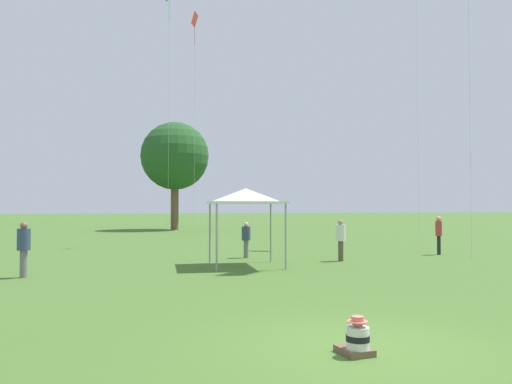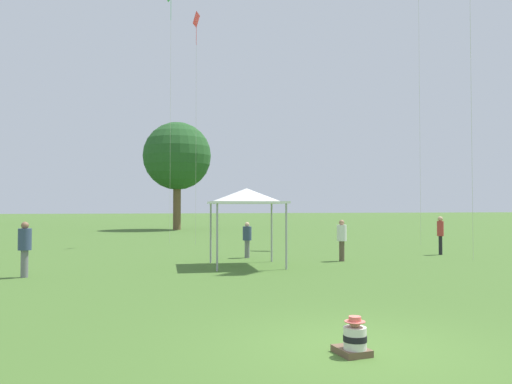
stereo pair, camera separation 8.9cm
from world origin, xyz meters
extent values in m
plane|color=#426628|center=(0.00, 0.00, 0.00)|extent=(300.00, 300.00, 0.00)
cube|color=brown|center=(-0.26, -0.26, 0.05)|extent=(0.48, 0.57, 0.10)
cylinder|color=silver|center=(-0.25, -0.35, 0.26)|extent=(0.38, 0.38, 0.32)
cylinder|color=black|center=(-0.25, -0.35, 0.26)|extent=(0.39, 0.39, 0.09)
sphere|color=#A37556|center=(-0.25, -0.35, 0.50)|extent=(0.18, 0.18, 0.18)
cylinder|color=#E0665B|center=(-0.25, -0.35, 0.50)|extent=(0.30, 0.30, 0.01)
cylinder|color=#E0665B|center=(-0.25, -0.35, 0.54)|extent=(0.18, 0.18, 0.08)
cylinder|color=brown|center=(4.67, 11.49, 0.41)|extent=(0.29, 0.29, 0.81)
cylinder|color=silver|center=(4.67, 11.49, 1.13)|extent=(0.52, 0.52, 0.64)
sphere|color=#A37556|center=(4.67, 11.49, 1.55)|extent=(0.22, 0.22, 0.22)
cylinder|color=slate|center=(-6.72, 9.54, 0.42)|extent=(0.25, 0.25, 0.84)
cylinder|color=#334260|center=(-6.72, 9.54, 1.18)|extent=(0.46, 0.46, 0.67)
sphere|color=brown|center=(-6.72, 9.54, 1.61)|extent=(0.23, 0.23, 0.23)
cylinder|color=slate|center=(1.26, 13.65, 0.37)|extent=(0.28, 0.28, 0.75)
cylinder|color=#334260|center=(1.26, 13.65, 1.04)|extent=(0.51, 0.51, 0.59)
sphere|color=#DBAD89|center=(1.26, 13.65, 1.42)|extent=(0.20, 0.20, 0.20)
cylinder|color=black|center=(10.09, 12.88, 0.43)|extent=(0.23, 0.23, 0.85)
cylinder|color=#B23833|center=(10.09, 12.88, 1.19)|extent=(0.41, 0.41, 0.67)
sphere|color=tan|center=(10.09, 12.88, 1.63)|extent=(0.23, 0.23, 0.23)
cube|color=white|center=(0.60, 10.80, 2.34)|extent=(2.84, 2.84, 0.08)
cone|color=white|center=(0.60, 10.80, 2.62)|extent=(2.70, 2.70, 0.48)
cylinder|color=#99999E|center=(-0.54, 12.08, 1.15)|extent=(0.07, 0.07, 2.30)
cylinder|color=#99999E|center=(1.88, 11.94, 1.15)|extent=(0.07, 0.07, 2.30)
cylinder|color=#99999E|center=(-0.68, 9.66, 1.15)|extent=(0.07, 0.07, 2.30)
cylinder|color=#99999E|center=(1.74, 9.52, 1.15)|extent=(0.07, 0.07, 2.30)
cylinder|color=green|center=(-1.36, 23.26, 14.25)|extent=(0.02, 0.02, 1.36)
cylinder|color=#BCB7A8|center=(-1.36, 23.26, 7.63)|extent=(0.01, 0.01, 15.26)
cylinder|color=#BCB7A8|center=(12.44, 18.24, 9.60)|extent=(0.01, 0.01, 19.20)
cube|color=red|center=(-0.02, 21.47, 13.06)|extent=(0.48, 0.76, 0.70)
cylinder|color=red|center=(-0.02, 21.47, 12.18)|extent=(0.02, 0.02, 1.25)
cylinder|color=#BCB7A8|center=(-0.02, 21.47, 6.53)|extent=(0.01, 0.01, 13.06)
cylinder|color=#BCB7A8|center=(10.07, 10.61, 9.88)|extent=(0.01, 0.01, 19.76)
cylinder|color=brown|center=(0.43, 40.17, 2.60)|extent=(0.73, 0.73, 5.20)
sphere|color=#235123|center=(0.43, 40.17, 6.95)|extent=(6.39, 6.39, 6.39)
camera|label=1|loc=(-3.49, -7.16, 2.20)|focal=35.00mm
camera|label=2|loc=(-3.41, -7.18, 2.20)|focal=35.00mm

